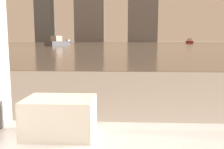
{
  "coord_description": "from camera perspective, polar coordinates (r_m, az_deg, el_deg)",
  "views": [
    {
      "loc": [
        -0.03,
        -0.23,
        0.92
      ],
      "look_at": [
        -0.14,
        2.01,
        0.61
      ],
      "focal_mm": 40.0,
      "sensor_mm": 36.0,
      "label": 1
    }
  ],
  "objects": [
    {
      "name": "skyline_tower_0",
      "position": [
        124.96,
        -15.25,
        14.37
      ],
      "size": [
        7.77,
        6.44,
        31.18
      ],
      "color": "slate",
      "rests_on": "ground_plane"
    },
    {
      "name": "harbor_boat_2",
      "position": [
        83.43,
        -10.02,
        7.41
      ],
      "size": [
        2.01,
        2.9,
        1.04
      ],
      "color": "navy",
      "rests_on": "harbor_water"
    },
    {
      "name": "harbor_water",
      "position": [
        62.23,
        2.87,
        7.05
      ],
      "size": [
        180.0,
        110.0,
        0.01
      ],
      "color": "gray",
      "rests_on": "ground_plane"
    },
    {
      "name": "towel_stack",
      "position": [
        1.09,
        -11.8,
        -9.42
      ],
      "size": [
        0.29,
        0.2,
        0.16
      ],
      "color": "silver",
      "rests_on": "bathtub"
    },
    {
      "name": "harbor_boat_0",
      "position": [
        39.16,
        -12.56,
        7.17
      ],
      "size": [
        2.72,
        4.3,
        1.52
      ],
      "color": "#4C4C51",
      "rests_on": "harbor_water"
    },
    {
      "name": "harbor_boat_1",
      "position": [
        69.65,
        17.28,
        7.19
      ],
      "size": [
        1.38,
        3.68,
        1.37
      ],
      "color": "maroon",
      "rests_on": "harbor_water"
    }
  ]
}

